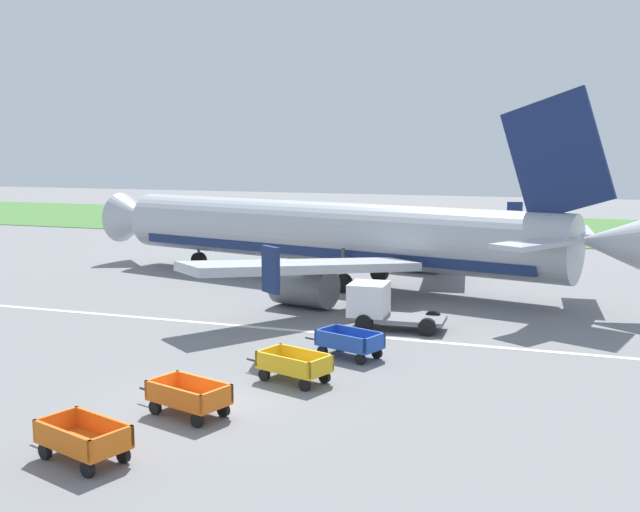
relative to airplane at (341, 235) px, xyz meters
name	(u,v)px	position (x,y,z in m)	size (l,w,h in m)	color
ground_plane	(195,408)	(2.24, -22.77, -3.05)	(220.00, 220.00, 0.00)	slate
grass_strip	(465,227)	(2.24, 36.14, -3.02)	(220.00, 28.00, 0.06)	#477A38
apron_stripe	(309,332)	(2.24, -11.95, -3.05)	(120.00, 0.36, 0.01)	silver
airplane	(341,235)	(0.00, 0.00, 0.00)	(37.26, 30.17, 11.34)	#B2B7BC
baggage_cart_nearest	(83,439)	(1.42, -27.41, -2.45)	(3.60, 2.11, 1.07)	orange
baggage_cart_second_in_row	(188,397)	(2.38, -23.40, -2.45)	(3.61, 2.09, 1.07)	orange
baggage_cart_third_in_row	(294,365)	(4.26, -19.12, -2.45)	(3.60, 2.13, 1.07)	gold
baggage_cart_fourth_in_row	(349,343)	(5.21, -15.42, -2.45)	(3.59, 2.17, 1.07)	#234CB2
service_truck_beside_carts	(379,305)	(5.05, -10.20, -1.95)	(4.46, 2.17, 2.10)	slate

